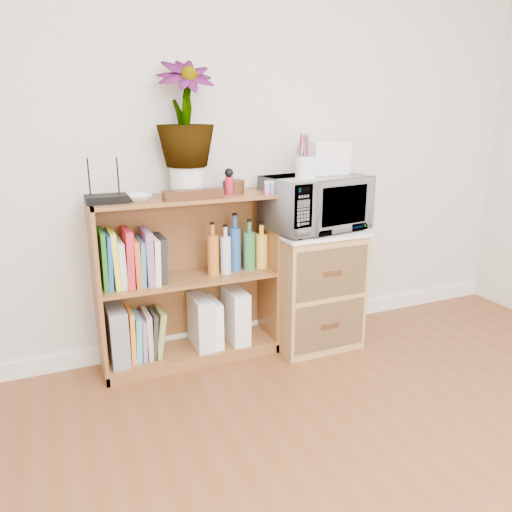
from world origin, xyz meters
TOP-DOWN VIEW (x-y plane):
  - skirting_board at (0.00, 2.24)m, footprint 4.00×0.02m
  - bookshelf at (-0.35, 2.10)m, footprint 1.00×0.30m
  - wicker_unit at (0.40, 2.02)m, footprint 0.50×0.45m
  - microwave at (0.40, 2.02)m, footprint 0.62×0.47m
  - pen_cup at (0.29, 1.95)m, footprint 0.11×0.11m
  - small_appliance at (0.51, 2.10)m, footprint 0.24×0.20m
  - router at (-0.76, 2.08)m, footprint 0.20×0.14m
  - white_bowl at (-0.60, 2.07)m, footprint 0.13×0.13m
  - plant_pot at (-0.33, 2.12)m, footprint 0.18×0.18m
  - potted_plant at (-0.33, 2.12)m, footprint 0.30×0.30m
  - trinket_box at (-0.33, 2.00)m, footprint 0.31×0.08m
  - kokeshi_doll at (-0.11, 2.06)m, footprint 0.04×0.04m
  - wooden_bowl at (-0.07, 2.11)m, footprint 0.12×0.12m
  - paint_jars at (0.12, 2.01)m, footprint 0.10×0.04m
  - file_box at (-0.76, 2.10)m, footprint 0.09×0.25m
  - magazine_holder_left at (-0.29, 2.09)m, footprint 0.10×0.24m
  - magazine_holder_mid at (-0.23, 2.09)m, footprint 0.09×0.22m
  - magazine_holder_right at (-0.08, 2.09)m, footprint 0.10×0.25m
  - cookbooks at (-0.65, 2.10)m, footprint 0.34×0.20m
  - liquor_bottles at (-0.02, 2.10)m, footprint 0.45×0.07m
  - lower_books at (-0.61, 2.10)m, footprint 0.20×0.19m

SIDE VIEW (x-z plane):
  - skirting_board at x=0.00m, z-range 0.00..0.10m
  - lower_books at x=-0.61m, z-range 0.05..0.34m
  - magazine_holder_mid at x=-0.23m, z-range 0.07..0.34m
  - magazine_holder_left at x=-0.29m, z-range 0.07..0.37m
  - file_box at x=-0.76m, z-range 0.07..0.38m
  - magazine_holder_right at x=-0.08m, z-range 0.07..0.39m
  - wicker_unit at x=0.40m, z-range 0.00..0.70m
  - bookshelf at x=-0.35m, z-range 0.00..0.95m
  - cookbooks at x=-0.65m, z-range 0.48..0.79m
  - liquor_bottles at x=-0.02m, z-range 0.48..0.81m
  - microwave at x=0.40m, z-range 0.72..1.03m
  - white_bowl at x=-0.60m, z-range 0.95..0.98m
  - router at x=-0.76m, z-range 0.95..0.99m
  - trinket_box at x=-0.33m, z-range 0.95..1.00m
  - paint_jars at x=0.12m, z-range 0.95..1.00m
  - wooden_bowl at x=-0.07m, z-range 0.95..1.02m
  - kokeshi_doll at x=-0.11m, z-range 0.95..1.05m
  - plant_pot at x=-0.33m, z-range 0.95..1.11m
  - pen_cup at x=0.29m, z-range 1.03..1.15m
  - small_appliance at x=0.51m, z-range 1.03..1.22m
  - potted_plant at x=-0.33m, z-range 1.11..1.64m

